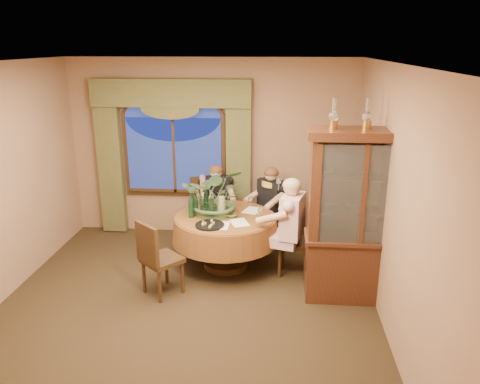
# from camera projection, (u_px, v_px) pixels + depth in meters

# --- Properties ---
(floor) EXTENTS (5.00, 5.00, 0.00)m
(floor) POSITION_uv_depth(u_px,v_px,m) (184.00, 314.00, 5.43)
(floor) COLOR black
(floor) RESTS_ON ground
(wall_back) EXTENTS (4.50, 0.00, 4.50)m
(wall_back) POSITION_uv_depth(u_px,v_px,m) (212.00, 149.00, 7.37)
(wall_back) COLOR #8A644B
(wall_back) RESTS_ON ground
(wall_right) EXTENTS (0.00, 5.00, 5.00)m
(wall_right) POSITION_uv_depth(u_px,v_px,m) (394.00, 205.00, 4.82)
(wall_right) COLOR #8A644B
(wall_right) RESTS_ON ground
(ceiling) EXTENTS (5.00, 5.00, 0.00)m
(ceiling) POSITION_uv_depth(u_px,v_px,m) (174.00, 64.00, 4.57)
(ceiling) COLOR white
(ceiling) RESTS_ON wall_back
(window) EXTENTS (1.62, 0.10, 1.32)m
(window) POSITION_uv_depth(u_px,v_px,m) (174.00, 155.00, 7.39)
(window) COLOR navy
(window) RESTS_ON wall_back
(arched_transom) EXTENTS (1.60, 0.06, 0.44)m
(arched_transom) POSITION_uv_depth(u_px,v_px,m) (172.00, 106.00, 7.15)
(arched_transom) COLOR navy
(arched_transom) RESTS_ON wall_back
(drapery_left) EXTENTS (0.38, 0.14, 2.32)m
(drapery_left) POSITION_uv_depth(u_px,v_px,m) (110.00, 162.00, 7.46)
(drapery_left) COLOR #474726
(drapery_left) RESTS_ON floor
(drapery_right) EXTENTS (0.38, 0.14, 2.32)m
(drapery_right) POSITION_uv_depth(u_px,v_px,m) (239.00, 165.00, 7.29)
(drapery_right) COLOR #474726
(drapery_right) RESTS_ON floor
(swag_valance) EXTENTS (2.45, 0.16, 0.42)m
(swag_valance) POSITION_uv_depth(u_px,v_px,m) (170.00, 93.00, 7.01)
(swag_valance) COLOR #474726
(swag_valance) RESTS_ON wall_back
(dining_table) EXTENTS (1.82, 1.82, 0.75)m
(dining_table) POSITION_uv_depth(u_px,v_px,m) (226.00, 241.00, 6.47)
(dining_table) COLOR maroon
(dining_table) RESTS_ON floor
(china_cabinet) EXTENTS (1.29, 0.51, 2.09)m
(china_cabinet) POSITION_uv_depth(u_px,v_px,m) (359.00, 218.00, 5.47)
(china_cabinet) COLOR #371B11
(china_cabinet) RESTS_ON floor
(oil_lamp_left) EXTENTS (0.11, 0.11, 0.34)m
(oil_lamp_left) POSITION_uv_depth(u_px,v_px,m) (334.00, 113.00, 5.13)
(oil_lamp_left) COLOR #A5722D
(oil_lamp_left) RESTS_ON china_cabinet
(oil_lamp_center) EXTENTS (0.11, 0.11, 0.34)m
(oil_lamp_center) POSITION_uv_depth(u_px,v_px,m) (367.00, 114.00, 5.10)
(oil_lamp_center) COLOR #A5722D
(oil_lamp_center) RESTS_ON china_cabinet
(oil_lamp_right) EXTENTS (0.11, 0.11, 0.34)m
(oil_lamp_right) POSITION_uv_depth(u_px,v_px,m) (401.00, 114.00, 5.07)
(oil_lamp_right) COLOR #A5722D
(oil_lamp_right) RESTS_ON china_cabinet
(chair_right) EXTENTS (0.47, 0.47, 0.96)m
(chair_right) POSITION_uv_depth(u_px,v_px,m) (295.00, 240.00, 6.25)
(chair_right) COLOR black
(chair_right) RESTS_ON floor
(chair_back_right) EXTENTS (0.59, 0.59, 0.96)m
(chair_back_right) POSITION_uv_depth(u_px,v_px,m) (278.00, 216.00, 7.11)
(chair_back_right) COLOR black
(chair_back_right) RESTS_ON floor
(chair_back) EXTENTS (0.55, 0.55, 0.96)m
(chair_back) POSITION_uv_depth(u_px,v_px,m) (207.00, 209.00, 7.42)
(chair_back) COLOR black
(chair_back) RESTS_ON floor
(chair_front_left) EXTENTS (0.59, 0.59, 0.96)m
(chair_front_left) POSITION_uv_depth(u_px,v_px,m) (162.00, 258.00, 5.74)
(chair_front_left) COLOR black
(chair_front_left) RESTS_ON floor
(person_pink) EXTENTS (0.57, 0.59, 1.38)m
(person_pink) POSITION_uv_depth(u_px,v_px,m) (292.00, 229.00, 6.07)
(person_pink) COLOR beige
(person_pink) RESTS_ON floor
(person_back) EXTENTS (0.53, 0.51, 1.24)m
(person_back) POSITION_uv_depth(u_px,v_px,m) (216.00, 203.00, 7.28)
(person_back) COLOR black
(person_back) RESTS_ON floor
(person_scarf) EXTENTS (0.62, 0.61, 1.27)m
(person_scarf) POSITION_uv_depth(u_px,v_px,m) (271.00, 208.00, 7.02)
(person_scarf) COLOR black
(person_scarf) RESTS_ON floor
(stoneware_vase) EXTENTS (0.13, 0.13, 0.25)m
(stoneware_vase) POSITION_uv_depth(u_px,v_px,m) (221.00, 205.00, 6.42)
(stoneware_vase) COLOR tan
(stoneware_vase) RESTS_ON dining_table
(centerpiece_plant) EXTENTS (0.90, 1.00, 0.78)m
(centerpiece_plant) POSITION_uv_depth(u_px,v_px,m) (216.00, 172.00, 6.30)
(centerpiece_plant) COLOR #3F5A38
(centerpiece_plant) RESTS_ON dining_table
(olive_bowl) EXTENTS (0.17, 0.17, 0.05)m
(olive_bowl) POSITION_uv_depth(u_px,v_px,m) (231.00, 215.00, 6.32)
(olive_bowl) COLOR #4C532C
(olive_bowl) RESTS_ON dining_table
(cheese_platter) EXTENTS (0.38, 0.38, 0.02)m
(cheese_platter) POSITION_uv_depth(u_px,v_px,m) (210.00, 225.00, 6.01)
(cheese_platter) COLOR black
(cheese_platter) RESTS_ON dining_table
(wine_bottle_0) EXTENTS (0.07, 0.07, 0.33)m
(wine_bottle_0) POSITION_uv_depth(u_px,v_px,m) (212.00, 206.00, 6.27)
(wine_bottle_0) COLOR black
(wine_bottle_0) RESTS_ON dining_table
(wine_bottle_1) EXTENTS (0.07, 0.07, 0.33)m
(wine_bottle_1) POSITION_uv_depth(u_px,v_px,m) (211.00, 202.00, 6.41)
(wine_bottle_1) COLOR tan
(wine_bottle_1) RESTS_ON dining_table
(wine_bottle_2) EXTENTS (0.07, 0.07, 0.33)m
(wine_bottle_2) POSITION_uv_depth(u_px,v_px,m) (198.00, 201.00, 6.44)
(wine_bottle_2) COLOR tan
(wine_bottle_2) RESTS_ON dining_table
(wine_bottle_3) EXTENTS (0.07, 0.07, 0.33)m
(wine_bottle_3) POSITION_uv_depth(u_px,v_px,m) (206.00, 199.00, 6.52)
(wine_bottle_3) COLOR black
(wine_bottle_3) RESTS_ON dining_table
(wine_bottle_4) EXTENTS (0.07, 0.07, 0.33)m
(wine_bottle_4) POSITION_uv_depth(u_px,v_px,m) (191.00, 206.00, 6.26)
(wine_bottle_4) COLOR black
(wine_bottle_4) RESTS_ON dining_table
(wine_bottle_5) EXTENTS (0.07, 0.07, 0.33)m
(wine_bottle_5) POSITION_uv_depth(u_px,v_px,m) (195.00, 204.00, 6.33)
(wine_bottle_5) COLOR black
(wine_bottle_5) RESTS_ON dining_table
(tasting_paper_0) EXTENTS (0.30, 0.36, 0.00)m
(tasting_paper_0) POSITION_uv_depth(u_px,v_px,m) (239.00, 223.00, 6.11)
(tasting_paper_0) COLOR white
(tasting_paper_0) RESTS_ON dining_table
(tasting_paper_1) EXTENTS (0.30, 0.35, 0.00)m
(tasting_paper_1) POSITION_uv_depth(u_px,v_px,m) (252.00, 210.00, 6.56)
(tasting_paper_1) COLOR white
(tasting_paper_1) RESTS_ON dining_table
(tasting_paper_2) EXTENTS (0.22, 0.31, 0.00)m
(tasting_paper_2) POSITION_uv_depth(u_px,v_px,m) (221.00, 225.00, 6.02)
(tasting_paper_2) COLOR white
(tasting_paper_2) RESTS_ON dining_table
(wine_glass_person_pink) EXTENTS (0.07, 0.07, 0.18)m
(wine_glass_person_pink) POSITION_uv_depth(u_px,v_px,m) (260.00, 214.00, 6.17)
(wine_glass_person_pink) COLOR silver
(wine_glass_person_pink) RESTS_ON dining_table
(wine_glass_person_back) EXTENTS (0.07, 0.07, 0.18)m
(wine_glass_person_back) POSITION_uv_depth(u_px,v_px,m) (220.00, 199.00, 6.79)
(wine_glass_person_back) COLOR silver
(wine_glass_person_back) RESTS_ON dining_table
(wine_glass_person_scarf) EXTENTS (0.07, 0.07, 0.18)m
(wine_glass_person_scarf) POSITION_uv_depth(u_px,v_px,m) (251.00, 202.00, 6.65)
(wine_glass_person_scarf) COLOR silver
(wine_glass_person_scarf) RESTS_ON dining_table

